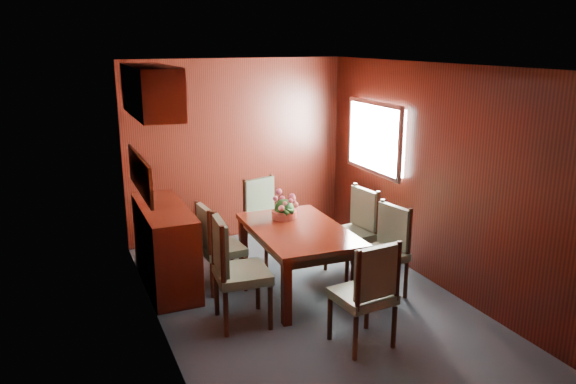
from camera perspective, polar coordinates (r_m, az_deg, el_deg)
name	(u,v)px	position (r m, az deg, el deg)	size (l,w,h in m)	color
ground	(307,301)	(5.95, 1.99, -11.02)	(4.50, 4.50, 0.00)	#333E45
room_shell	(286,142)	(5.68, -0.25, 5.10)	(3.06, 4.52, 2.41)	black
sideboard	(165,246)	(6.30, -12.34, -5.38)	(0.48, 1.40, 0.90)	#340D06
dining_table	(298,237)	(5.98, 1.05, -4.58)	(0.97, 1.52, 0.70)	#340D06
chair_left_near	(233,265)	(5.30, -5.57, -7.44)	(0.53, 0.55, 1.07)	black
chair_left_far	(215,242)	(6.07, -7.42, -5.10)	(0.47, 0.49, 0.96)	black
chair_right_near	(386,246)	(5.99, 9.89, -5.39)	(0.53, 0.54, 0.98)	black
chair_right_far	(356,226)	(6.51, 6.93, -3.46)	(0.52, 0.53, 1.00)	black
chair_head	(368,289)	(4.94, 8.15, -9.77)	(0.52, 0.50, 1.00)	black
chair_foot	(265,214)	(6.90, -2.36, -2.23)	(0.60, 0.58, 1.01)	black
flower_centerpiece	(284,205)	(6.24, -0.39, -1.37)	(0.30, 0.30, 0.30)	#C84E3D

